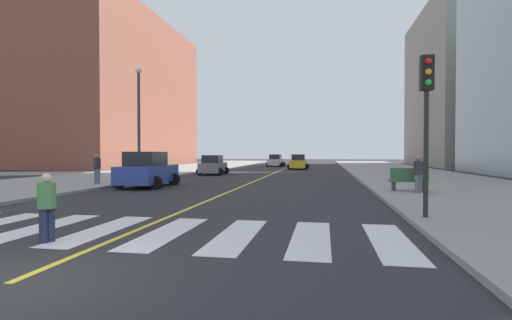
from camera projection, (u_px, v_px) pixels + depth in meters
name	position (u px, v px, depth m)	size (l,w,h in m)	color
ground_plane	(8.00, 284.00, 5.88)	(220.00, 220.00, 0.00)	#28282B
sidewalk_kerb_east	(446.00, 184.00, 23.42)	(10.00, 120.00, 0.15)	gray
sidewalk_kerb_west	(87.00, 179.00, 27.71)	(10.00, 120.00, 0.15)	gray
crosswalk_paint	(135.00, 231.00, 9.82)	(13.50, 4.00, 0.01)	silver
lane_divider_paint	(283.00, 169.00, 45.25)	(0.16, 80.00, 0.01)	yellow
parking_garage_concrete	(485.00, 87.00, 56.42)	(18.00, 24.00, 23.44)	gray
low_rise_brick_west	(112.00, 94.00, 58.54)	(16.00, 32.00, 22.14)	brown
car_blue_nearest	(147.00, 171.00, 22.35)	(2.99, 4.70, 2.07)	#2D479E
car_yellow_second	(298.00, 162.00, 45.85)	(2.51, 4.01, 1.79)	gold
car_silver_third	(276.00, 161.00, 54.53)	(2.55, 3.98, 1.74)	#B7B7BC
car_gray_fourth	(213.00, 165.00, 34.80)	(2.60, 4.06, 1.78)	slate
traffic_light_near_corner	(427.00, 104.00, 11.00)	(0.36, 0.41, 4.67)	black
park_bench	(408.00, 180.00, 18.59)	(1.83, 0.67, 1.12)	#33603D
pedestrian_crossing	(47.00, 204.00, 8.57)	(0.39, 0.39, 1.57)	#232847
pedestrian_waiting_east	(418.00, 172.00, 17.82)	(0.42, 0.42, 1.71)	slate
pedestrian_walking_west	(97.00, 167.00, 23.09)	(0.44, 0.44, 1.77)	slate
street_lamp	(139.00, 114.00, 26.80)	(0.44, 0.44, 7.86)	#38383D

